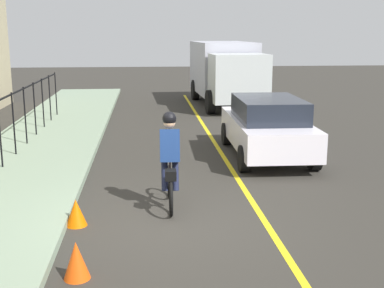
{
  "coord_description": "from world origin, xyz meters",
  "views": [
    {
      "loc": [
        -8.28,
        0.44,
        3.25
      ],
      "look_at": [
        1.79,
        -0.49,
        1.0
      ],
      "focal_mm": 47.5,
      "sensor_mm": 36.0,
      "label": 1
    }
  ],
  "objects_px": {
    "traffic_cone_far": "(76,260)",
    "traffic_cone_near": "(76,212)",
    "patrol_sedan": "(267,126)",
    "box_truck_background": "(226,70)",
    "cyclist_lead": "(170,161)"
  },
  "relations": [
    {
      "from": "box_truck_background",
      "to": "traffic_cone_far",
      "type": "bearing_deg",
      "value": -18.09
    },
    {
      "from": "patrol_sedan",
      "to": "traffic_cone_far",
      "type": "xyz_separation_m",
      "value": [
        -6.46,
        4.12,
        -0.56
      ]
    },
    {
      "from": "cyclist_lead",
      "to": "box_truck_background",
      "type": "xyz_separation_m",
      "value": [
        13.56,
        -3.19,
        0.64
      ]
    },
    {
      "from": "cyclist_lead",
      "to": "patrol_sedan",
      "type": "height_order",
      "value": "cyclist_lead"
    },
    {
      "from": "traffic_cone_near",
      "to": "traffic_cone_far",
      "type": "relative_size",
      "value": 0.89
    },
    {
      "from": "traffic_cone_far",
      "to": "traffic_cone_near",
      "type": "bearing_deg",
      "value": 7.44
    },
    {
      "from": "cyclist_lead",
      "to": "patrol_sedan",
      "type": "relative_size",
      "value": 0.41
    },
    {
      "from": "patrol_sedan",
      "to": "traffic_cone_near",
      "type": "bearing_deg",
      "value": 137.0
    },
    {
      "from": "box_truck_background",
      "to": "traffic_cone_far",
      "type": "xyz_separation_m",
      "value": [
        -16.26,
        4.58,
        -1.29
      ]
    },
    {
      "from": "cyclist_lead",
      "to": "traffic_cone_far",
      "type": "bearing_deg",
      "value": 153.79
    },
    {
      "from": "cyclist_lead",
      "to": "traffic_cone_far",
      "type": "height_order",
      "value": "cyclist_lead"
    },
    {
      "from": "patrol_sedan",
      "to": "traffic_cone_far",
      "type": "relative_size",
      "value": 8.46
    },
    {
      "from": "cyclist_lead",
      "to": "patrol_sedan",
      "type": "bearing_deg",
      "value": -35.03
    },
    {
      "from": "box_truck_background",
      "to": "traffic_cone_near",
      "type": "xyz_separation_m",
      "value": [
        -14.33,
        4.83,
        -1.32
      ]
    },
    {
      "from": "box_truck_background",
      "to": "traffic_cone_near",
      "type": "height_order",
      "value": "box_truck_background"
    }
  ]
}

